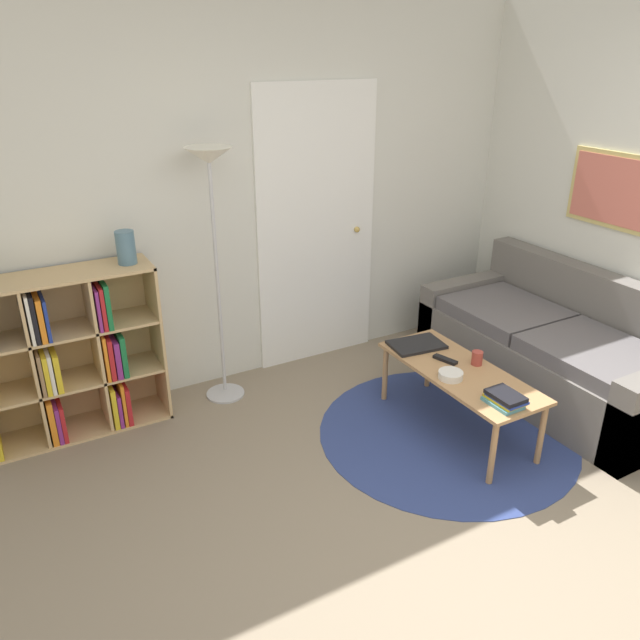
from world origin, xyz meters
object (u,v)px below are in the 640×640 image
Objects in this scene: coffee_table at (459,376)px; vase_on_shelf at (126,247)px; floor_lamp at (211,194)px; bowl at (451,375)px; bookshelf at (56,359)px; couch at (557,351)px; laptop at (416,345)px; cup at (477,358)px.

coffee_table is 5.55× the size of vase_on_shelf.
floor_lamp is 0.60m from vase_on_shelf.
bowl is (-0.12, -0.05, 0.07)m from coffee_table.
bookshelf is 0.61× the size of couch.
coffee_table is at bearing -44.70° from floor_lamp.
floor_lamp is at bearing -5.71° from vase_on_shelf.
bowl is 0.73× the size of vase_on_shelf.
floor_lamp is 8.45× the size of vase_on_shelf.
vase_on_shelf is at bearing -0.90° from bookshelf.
laptop is (-1.00, 0.32, 0.15)m from couch.
laptop is at bearing -20.14° from bookshelf.
bowl is at bearing -167.13° from cup.
coffee_table is at bearing -28.57° from bookshelf.
couch is at bearing 4.99° from cup.
vase_on_shelf reaches higher than couch.
vase_on_shelf is (-1.79, 1.16, 0.67)m from cup.
cup reaches higher than bowl.
couch is 21.13× the size of cup.
bookshelf reaches higher than cup.
cup is at bearing -175.01° from couch.
bowl is at bearing -101.16° from laptop.
laptop is at bearing 94.66° from coffee_table.
bowl is at bearing -173.11° from couch.
bookshelf reaches higher than bowl.
cup is at bearing -66.45° from laptop.
laptop reaches higher than coffee_table.
vase_on_shelf is at bearing 154.68° from laptop.
laptop is 0.46m from bowl.
couch is at bearing -22.48° from vase_on_shelf.
floor_lamp reaches higher than couch.
coffee_table is (2.15, -1.17, -0.13)m from bookshelf.
couch is (3.11, -1.09, -0.23)m from bookshelf.
bookshelf is at bearing 159.86° from laptop.
floor_lamp reaches higher than vase_on_shelf.
bookshelf is at bearing 148.91° from bowl.
cup reaches higher than coffee_table.
coffee_table is at bearing -175.40° from couch.
cup is at bearing 12.87° from bowl.
bookshelf is 3.07× the size of laptop.
floor_lamp reaches higher than bookshelf.
bowl is at bearing -38.36° from vase_on_shelf.
vase_on_shelf is (-1.62, 0.77, 0.70)m from laptop.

